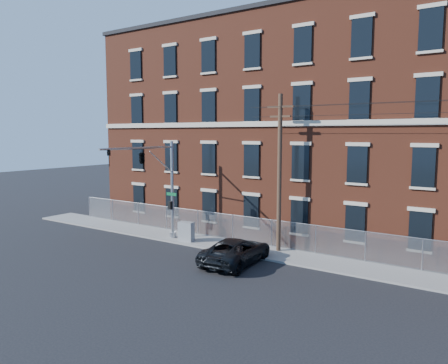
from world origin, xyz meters
name	(u,v)px	position (x,y,z in m)	size (l,w,h in m)	color
ground	(202,269)	(0.00, 0.00, 0.00)	(140.00, 140.00, 0.00)	black
traffic_signal_mast	(149,167)	(-6.00, 2.18, 5.39)	(0.90, 6.75, 7.00)	#9EA0A5
utility_pole_near	(279,170)	(2.00, 5.60, 5.34)	(1.80, 0.28, 10.00)	#4D3626
pickup_truck	(236,251)	(1.00, 2.05, 0.76)	(2.52, 5.47, 1.52)	black
utility_cabinet	(186,231)	(-4.51, 4.20, 0.80)	(1.09, 0.54, 1.36)	gray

